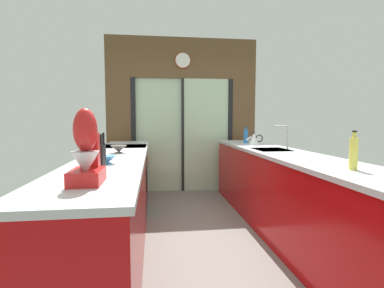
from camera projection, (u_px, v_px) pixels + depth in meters
name	position (u px, v px, depth m)	size (l,w,h in m)	color
ground_plane	(198.00, 227.00, 3.53)	(5.04, 7.60, 0.02)	slate
back_wall_unit	(183.00, 106.00, 5.18)	(2.64, 0.12, 2.70)	brown
left_counter_run	(115.00, 202.00, 2.91)	(0.62, 3.80, 0.92)	#AD0C0F
right_counter_run	(281.00, 192.00, 3.31)	(0.62, 3.80, 0.92)	#AD0C0F
sink_faucet	(285.00, 133.00, 3.53)	(0.19, 0.02, 0.29)	#B7BABC
oven_range	(125.00, 180.00, 4.01)	(0.60, 0.60, 0.92)	black
mixing_bowl_near	(107.00, 160.00, 2.36)	(0.15, 0.15, 0.07)	teal
mixing_bowl_far	(119.00, 149.00, 3.13)	(0.17, 0.17, 0.08)	#514C47
knife_block	(98.00, 158.00, 1.97)	(0.09, 0.14, 0.27)	black
stand_mixer	(87.00, 155.00, 1.63)	(0.17, 0.27, 0.42)	red
kettle	(254.00, 139.00, 4.14)	(0.25, 0.17, 0.19)	#B7BABC
soap_bottle_near	(354.00, 153.00, 2.08)	(0.06, 0.06, 0.28)	#D1CC4C
soap_bottle_far	(246.00, 136.00, 4.49)	(0.07, 0.07, 0.25)	#286BB7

